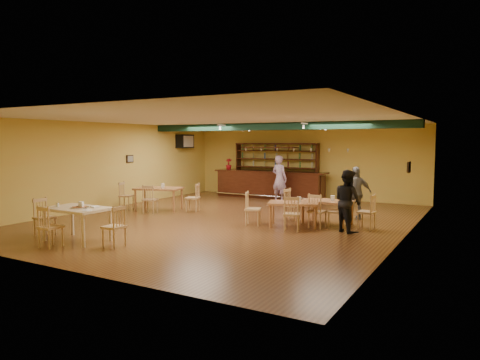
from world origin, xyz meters
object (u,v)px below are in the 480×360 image
Objects in this scene: patron_right_a at (348,201)px; bar_counter at (269,185)px; dining_table_d at (293,214)px; dining_table_b at (327,212)px; dining_table_a at (159,199)px; near_table at (77,224)px; patron_bar at (279,179)px.

bar_counter is at bearing -11.33° from patron_right_a.
dining_table_d is at bearing -57.98° from bar_counter.
dining_table_b is 1.23m from patron_right_a.
dining_table_d is (5.16, -0.46, -0.04)m from dining_table_a.
patron_right_a is at bearing 38.85° from near_table.
patron_bar reaches higher than bar_counter.
dining_table_a is 0.95× the size of patron_right_a.
bar_counter is 6.16m from dining_table_d.
near_table is at bearing -92.90° from bar_counter.
bar_counter is 3.15× the size of dining_table_a.
dining_table_b is 1.00× the size of dining_table_d.
patron_bar is at bearing 81.76° from near_table.
dining_table_d is 0.92× the size of near_table.
patron_right_a is at bearing -39.40° from dining_table_b.
patron_bar is at bearing -11.85° from patron_right_a.
bar_counter is 3.55× the size of dining_table_b.
dining_table_d is (-0.71, -0.79, -0.00)m from dining_table_b.
dining_table_a is 6.70m from patron_right_a.
dining_table_d is 0.84× the size of patron_right_a.
dining_table_a is at bearing -171.21° from dining_table_b.
patron_bar reaches higher than dining_table_d.
dining_table_a is 4.86m from near_table.
dining_table_d is at bearing 48.61° from near_table.
patron_right_a is (6.67, -0.47, 0.43)m from dining_table_a.
dining_table_b is 0.84× the size of patron_right_a.
dining_table_b is at bearing -8.72° from patron_right_a.
bar_counter reaches higher than near_table.
near_table reaches higher than dining_table_b.
near_table is at bearing 94.36° from patron_bar.
dining_table_b is at bearing -48.11° from bar_counter.
dining_table_d is 1.58m from patron_right_a.
near_table is at bearing 74.74° from patron_right_a.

